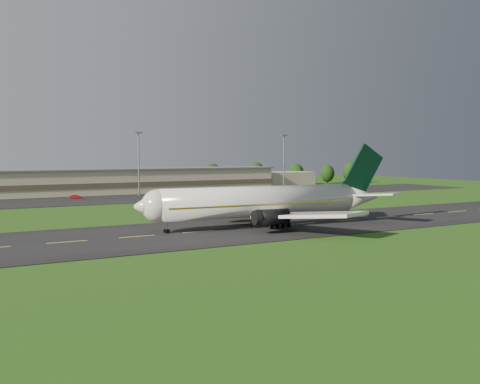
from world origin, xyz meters
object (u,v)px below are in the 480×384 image
airliner (263,202)px  light_mast_east (284,156)px  service_vehicle_b (76,197)px  service_vehicle_d (272,190)px  terminal (128,181)px  light_mast_centre (139,156)px  service_vehicle_c (175,195)px

airliner → light_mast_east: size_ratio=2.52×
airliner → service_vehicle_b: 80.75m
airliner → service_vehicle_d: airliner is taller
airliner → terminal: (4.50, 96.25, -0.67)m
light_mast_centre → service_vehicle_d: bearing=-8.2°
airliner → light_mast_east: 99.25m
light_mast_east → terminal: bearing=163.2°
airliner → light_mast_centre: 80.53m
light_mast_centre → service_vehicle_b: light_mast_centre is taller
light_mast_east → service_vehicle_c: 50.63m
terminal → light_mast_east: light_mast_east is taller
service_vehicle_b → service_vehicle_c: size_ratio=0.76×
airliner → terminal: airliner is taller
terminal → light_mast_centre: bearing=-95.0°
service_vehicle_d → light_mast_centre: bearing=91.7°
service_vehicle_b → airliner: bearing=-154.1°
light_mast_east → service_vehicle_d: size_ratio=4.37×
light_mast_centre → service_vehicle_b: 23.32m
light_mast_east → service_vehicle_b: 75.90m
terminal → light_mast_centre: (-1.40, -16.18, 8.75)m
terminal → service_vehicle_c: 29.09m
service_vehicle_c → light_mast_centre: bearing=137.7°
service_vehicle_c → terminal: bearing=118.3°
service_vehicle_c → service_vehicle_d: (38.29, 5.56, 0.02)m
airliner → light_mast_centre: bearing=92.0°
terminal → service_vehicle_d: terminal is taller
airliner → light_mast_east: light_mast_east is taller
light_mast_east → light_mast_centre: bearing=180.0°
light_mast_centre → airliner: bearing=-92.2°
service_vehicle_c → service_vehicle_d: size_ratio=1.02×
airliner → service_vehicle_d: size_ratio=11.02×
terminal → service_vehicle_c: terminal is taller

